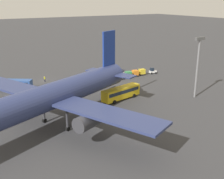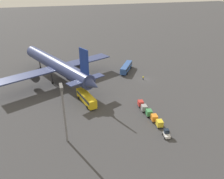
{
  "view_description": "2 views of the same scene",
  "coord_description": "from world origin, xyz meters",
  "px_view_note": "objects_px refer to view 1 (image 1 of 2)",
  "views": [
    {
      "loc": [
        25.87,
        83.21,
        24.56
      ],
      "look_at": [
        -9.3,
        25.38,
        2.6
      ],
      "focal_mm": 45.0,
      "sensor_mm": 36.0,
      "label": 1
    },
    {
      "loc": [
        -73.39,
        37.63,
        36.41
      ],
      "look_at": [
        -10.28,
        17.61,
        3.13
      ],
      "focal_mm": 35.0,
      "sensor_mm": 36.0,
      "label": 2
    }
  ],
  "objects_px": {
    "airplane": "(47,98)",
    "cargo_cart_red": "(113,77)",
    "shuttle_bus_far": "(121,92)",
    "cargo_cart_orange": "(135,73)",
    "baggage_tug": "(153,71)",
    "cargo_cart_yellow": "(142,72)",
    "cargo_cart_green": "(128,74)",
    "shuttle_bus_near": "(10,84)",
    "worker_person": "(45,79)",
    "cargo_cart_grey": "(121,76)"
  },
  "relations": [
    {
      "from": "airplane",
      "to": "shuttle_bus_near",
      "type": "height_order",
      "value": "airplane"
    },
    {
      "from": "baggage_tug",
      "to": "cargo_cart_yellow",
      "type": "distance_m",
      "value": 4.32
    },
    {
      "from": "cargo_cart_yellow",
      "to": "airplane",
      "type": "bearing_deg",
      "value": 30.3
    },
    {
      "from": "cargo_cart_orange",
      "to": "cargo_cart_grey",
      "type": "relative_size",
      "value": 1.0
    },
    {
      "from": "cargo_cart_yellow",
      "to": "cargo_cart_green",
      "type": "xyz_separation_m",
      "value": [
        5.8,
        0.35,
        0.0
      ]
    },
    {
      "from": "airplane",
      "to": "shuttle_bus_near",
      "type": "bearing_deg",
      "value": -111.18
    },
    {
      "from": "cargo_cart_yellow",
      "to": "cargo_cart_green",
      "type": "distance_m",
      "value": 5.81
    },
    {
      "from": "baggage_tug",
      "to": "worker_person",
      "type": "xyz_separation_m",
      "value": [
        34.88,
        -9.58,
        -0.07
      ]
    },
    {
      "from": "shuttle_bus_far",
      "to": "cargo_cart_red",
      "type": "distance_m",
      "value": 17.72
    },
    {
      "from": "airplane",
      "to": "shuttle_bus_near",
      "type": "relative_size",
      "value": 4.48
    },
    {
      "from": "shuttle_bus_far",
      "to": "baggage_tug",
      "type": "bearing_deg",
      "value": -156.92
    },
    {
      "from": "shuttle_bus_near",
      "to": "worker_person",
      "type": "xyz_separation_m",
      "value": [
        -11.08,
        -3.1,
        -0.96
      ]
    },
    {
      "from": "airplane",
      "to": "shuttle_bus_near",
      "type": "xyz_separation_m",
      "value": [
        1.0,
        -29.93,
        -4.71
      ]
    },
    {
      "from": "shuttle_bus_near",
      "to": "shuttle_bus_far",
      "type": "relative_size",
      "value": 1.0
    },
    {
      "from": "airplane",
      "to": "cargo_cart_green",
      "type": "xyz_separation_m",
      "value": [
        -34.86,
        -23.41,
        -5.36
      ]
    },
    {
      "from": "baggage_tug",
      "to": "cargo_cart_orange",
      "type": "bearing_deg",
      "value": 10.04
    },
    {
      "from": "airplane",
      "to": "baggage_tug",
      "type": "relative_size",
      "value": 19.95
    },
    {
      "from": "shuttle_bus_near",
      "to": "airplane",
      "type": "bearing_deg",
      "value": 126.62
    },
    {
      "from": "cargo_cart_orange",
      "to": "cargo_cart_red",
      "type": "bearing_deg",
      "value": 2.23
    },
    {
      "from": "airplane",
      "to": "cargo_cart_grey",
      "type": "xyz_separation_m",
      "value": [
        -31.97,
        -23.17,
        -5.36
      ]
    },
    {
      "from": "worker_person",
      "to": "cargo_cart_grey",
      "type": "relative_size",
      "value": 0.78
    },
    {
      "from": "shuttle_bus_far",
      "to": "worker_person",
      "type": "distance_m",
      "value": 28.18
    },
    {
      "from": "cargo_cart_grey",
      "to": "cargo_cart_orange",
      "type": "bearing_deg",
      "value": -175.44
    },
    {
      "from": "shuttle_bus_far",
      "to": "cargo_cart_green",
      "type": "relative_size",
      "value": 5.19
    },
    {
      "from": "shuttle_bus_near",
      "to": "cargo_cart_red",
      "type": "xyz_separation_m",
      "value": [
        -30.07,
        6.63,
        -0.64
      ]
    },
    {
      "from": "shuttle_bus_far",
      "to": "cargo_cart_yellow",
      "type": "distance_m",
      "value": 25.27
    },
    {
      "from": "cargo_cart_green",
      "to": "cargo_cart_grey",
      "type": "xyz_separation_m",
      "value": [
        2.9,
        0.23,
        0.0
      ]
    },
    {
      "from": "airplane",
      "to": "baggage_tug",
      "type": "xyz_separation_m",
      "value": [
        -44.96,
        -23.45,
        -5.61
      ]
    },
    {
      "from": "airplane",
      "to": "cargo_cart_red",
      "type": "height_order",
      "value": "airplane"
    },
    {
      "from": "baggage_tug",
      "to": "cargo_cart_yellow",
      "type": "bearing_deg",
      "value": 7.4
    },
    {
      "from": "shuttle_bus_far",
      "to": "cargo_cart_orange",
      "type": "height_order",
      "value": "shuttle_bus_far"
    },
    {
      "from": "cargo_cart_yellow",
      "to": "shuttle_bus_near",
      "type": "bearing_deg",
      "value": -8.42
    },
    {
      "from": "worker_person",
      "to": "shuttle_bus_far",
      "type": "bearing_deg",
      "value": 113.93
    },
    {
      "from": "cargo_cart_yellow",
      "to": "cargo_cart_grey",
      "type": "relative_size",
      "value": 1.0
    },
    {
      "from": "shuttle_bus_near",
      "to": "cargo_cart_orange",
      "type": "relative_size",
      "value": 5.21
    },
    {
      "from": "airplane",
      "to": "cargo_cart_green",
      "type": "distance_m",
      "value": 42.33
    },
    {
      "from": "baggage_tug",
      "to": "cargo_cart_orange",
      "type": "distance_m",
      "value": 7.21
    },
    {
      "from": "cargo_cart_orange",
      "to": "cargo_cart_grey",
      "type": "height_order",
      "value": "same"
    },
    {
      "from": "airplane",
      "to": "worker_person",
      "type": "relative_size",
      "value": 29.93
    },
    {
      "from": "cargo_cart_red",
      "to": "cargo_cart_yellow",
      "type": "bearing_deg",
      "value": -177.71
    },
    {
      "from": "cargo_cart_green",
      "to": "cargo_cart_grey",
      "type": "height_order",
      "value": "same"
    },
    {
      "from": "shuttle_bus_near",
      "to": "cargo_cart_green",
      "type": "bearing_deg",
      "value": -155.61
    },
    {
      "from": "airplane",
      "to": "cargo_cart_yellow",
      "type": "distance_m",
      "value": 47.4
    },
    {
      "from": "baggage_tug",
      "to": "cargo_cart_grey",
      "type": "relative_size",
      "value": 1.17
    },
    {
      "from": "worker_person",
      "to": "cargo_cart_red",
      "type": "height_order",
      "value": "cargo_cart_red"
    },
    {
      "from": "shuttle_bus_far",
      "to": "baggage_tug",
      "type": "distance_m",
      "value": 28.5
    },
    {
      "from": "airplane",
      "to": "cargo_cart_red",
      "type": "xyz_separation_m",
      "value": [
        -29.07,
        -23.3,
        -5.36
      ]
    },
    {
      "from": "cargo_cart_grey",
      "to": "cargo_cart_red",
      "type": "bearing_deg",
      "value": -2.46
    },
    {
      "from": "airplane",
      "to": "cargo_cart_orange",
      "type": "distance_m",
      "value": 44.87
    },
    {
      "from": "cargo_cart_yellow",
      "to": "cargo_cart_orange",
      "type": "xyz_separation_m",
      "value": [
        2.9,
        0.12,
        0.0
      ]
    }
  ]
}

